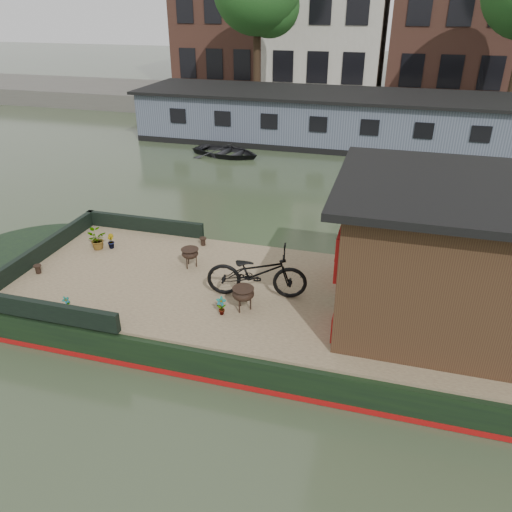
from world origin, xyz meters
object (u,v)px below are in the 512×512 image
(cabin, at_px, (455,255))
(dinghy, at_px, (226,149))
(bicycle, at_px, (257,272))
(brazier_rear, at_px, (190,258))
(brazier_front, at_px, (243,299))
(potted_plant_a, at_px, (221,306))

(cabin, distance_m, dinghy, 13.29)
(bicycle, bearing_deg, brazier_rear, 56.03)
(brazier_front, bearing_deg, brazier_rear, 140.78)
(brazier_front, height_order, dinghy, brazier_front)
(bicycle, bearing_deg, potted_plant_a, 141.45)
(bicycle, height_order, potted_plant_a, bicycle)
(brazier_rear, bearing_deg, cabin, -6.33)
(cabin, distance_m, brazier_rear, 5.06)
(potted_plant_a, xyz_separation_m, dinghy, (-3.90, 11.71, -0.53))
(brazier_rear, relative_size, dinghy, 0.15)
(brazier_rear, bearing_deg, bicycle, -23.80)
(cabin, bearing_deg, brazier_rear, 173.67)
(cabin, relative_size, potted_plant_a, 11.64)
(potted_plant_a, bearing_deg, cabin, 14.31)
(dinghy, bearing_deg, bicycle, -145.52)
(bicycle, xyz_separation_m, brazier_rear, (-1.62, 0.71, -0.28))
(brazier_front, relative_size, brazier_rear, 1.07)
(cabin, distance_m, potted_plant_a, 3.99)
(brazier_rear, height_order, dinghy, brazier_rear)
(potted_plant_a, height_order, brazier_front, brazier_front)
(bicycle, xyz_separation_m, brazier_front, (-0.10, -0.53, -0.27))
(bicycle, relative_size, dinghy, 0.66)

